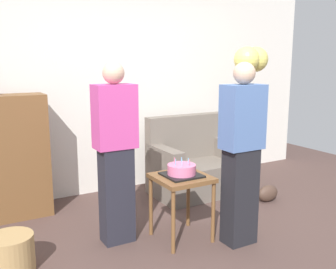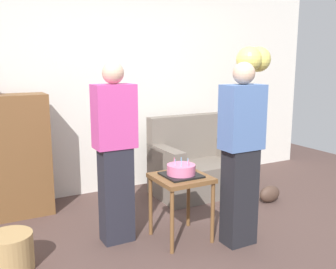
# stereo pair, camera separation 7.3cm
# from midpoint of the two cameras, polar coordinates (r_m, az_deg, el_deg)

# --- Properties ---
(ground_plane) EXTENTS (8.00, 8.00, 0.00)m
(ground_plane) POSITION_cam_midpoint_polar(r_m,az_deg,el_deg) (3.52, 6.93, -16.95)
(ground_plane) COLOR #4C3833
(wall_back) EXTENTS (6.00, 0.10, 2.70)m
(wall_back) POSITION_cam_midpoint_polar(r_m,az_deg,el_deg) (4.93, -6.71, 7.45)
(wall_back) COLOR silver
(wall_back) RESTS_ON ground_plane
(couch) EXTENTS (1.10, 0.70, 0.96)m
(couch) POSITION_cam_midpoint_polar(r_m,az_deg,el_deg) (4.85, 4.68, -4.68)
(couch) COLOR #6B6056
(couch) RESTS_ON ground_plane
(bookshelf) EXTENTS (0.80, 0.36, 1.55)m
(bookshelf) POSITION_cam_midpoint_polar(r_m,az_deg,el_deg) (4.33, -22.04, -2.90)
(bookshelf) COLOR brown
(bookshelf) RESTS_ON ground_plane
(side_table) EXTENTS (0.48, 0.48, 0.61)m
(side_table) POSITION_cam_midpoint_polar(r_m,az_deg,el_deg) (3.55, 2.54, -7.59)
(side_table) COLOR brown
(side_table) RESTS_ON ground_plane
(birthday_cake) EXTENTS (0.32, 0.32, 0.17)m
(birthday_cake) POSITION_cam_midpoint_polar(r_m,az_deg,el_deg) (3.51, 2.56, -5.36)
(birthday_cake) COLOR black
(birthday_cake) RESTS_ON side_table
(person_blowing_candles) EXTENTS (0.36, 0.22, 1.63)m
(person_blowing_candles) POSITION_cam_midpoint_polar(r_m,az_deg,el_deg) (3.45, -7.23, -2.71)
(person_blowing_candles) COLOR #23232D
(person_blowing_candles) RESTS_ON ground_plane
(person_holding_cake) EXTENTS (0.36, 0.22, 1.63)m
(person_holding_cake) POSITION_cam_midpoint_polar(r_m,az_deg,el_deg) (3.44, 11.35, -2.89)
(person_holding_cake) COLOR black
(person_holding_cake) RESTS_ON ground_plane
(wicker_basket) EXTENTS (0.36, 0.36, 0.30)m
(wicker_basket) POSITION_cam_midpoint_polar(r_m,az_deg,el_deg) (3.40, -21.75, -15.89)
(wicker_basket) COLOR #A88451
(wicker_basket) RESTS_ON ground_plane
(handbag) EXTENTS (0.28, 0.14, 0.20)m
(handbag) POSITION_cam_midpoint_polar(r_m,az_deg,el_deg) (4.73, 15.26, -8.50)
(handbag) COLOR #473328
(handbag) RESTS_ON ground_plane
(balloon_bunch) EXTENTS (0.52, 0.39, 1.81)m
(balloon_bunch) POSITION_cam_midpoint_polar(r_m,az_deg,el_deg) (4.99, 12.99, 10.78)
(balloon_bunch) COLOR silver
(balloon_bunch) RESTS_ON ground_plane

